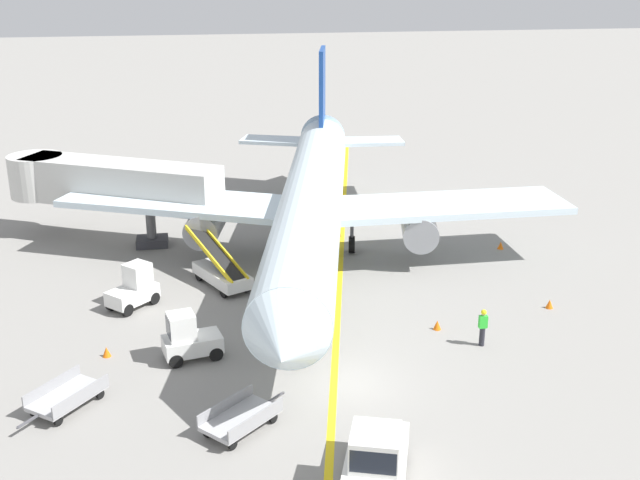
# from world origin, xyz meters

# --- Properties ---
(ground_plane) EXTENTS (300.00, 300.00, 0.00)m
(ground_plane) POSITION_xyz_m (0.00, 0.00, 0.00)
(ground_plane) COLOR gray
(taxi_line_yellow) EXTENTS (16.60, 78.38, 0.01)m
(taxi_line_yellow) POSITION_xyz_m (0.88, 5.00, 0.00)
(taxi_line_yellow) COLOR yellow
(taxi_line_yellow) RESTS_ON ground
(airliner) EXTENTS (28.01, 35.11, 10.10)m
(airliner) POSITION_xyz_m (0.99, 13.38, 3.42)
(airliner) COLOR silver
(airliner) RESTS_ON ground
(jet_bridge) EXTENTS (12.61, 8.09, 4.85)m
(jet_bridge) POSITION_xyz_m (-10.65, 18.75, 3.54)
(jet_bridge) COLOR beige
(jet_bridge) RESTS_ON ground
(pushback_tug) EXTENTS (2.92, 4.01, 2.20)m
(pushback_tug) POSITION_xyz_m (0.06, -6.37, 0.99)
(pushback_tug) COLOR silver
(pushback_tug) RESTS_ON ground
(baggage_tug_near_wing) EXTENTS (2.61, 2.62, 2.10)m
(baggage_tug_near_wing) POSITION_xyz_m (-8.33, 8.84, 0.93)
(baggage_tug_near_wing) COLOR silver
(baggage_tug_near_wing) RESTS_ON ground
(baggage_tug_by_cargo_door) EXTENTS (2.62, 1.78, 2.10)m
(baggage_tug_by_cargo_door) POSITION_xyz_m (-5.77, 3.05, 0.93)
(baggage_tug_by_cargo_door) COLOR silver
(baggage_tug_by_cargo_door) RESTS_ON ground
(belt_loader_forward_hold) EXTENTS (3.33, 5.04, 2.59)m
(belt_loader_forward_hold) POSITION_xyz_m (-4.11, 10.75, 0.78)
(belt_loader_forward_hold) COLOR silver
(belt_loader_forward_hold) RESTS_ON ground
(baggage_cart_loaded) EXTENTS (3.31, 3.14, 0.94)m
(baggage_cart_loaded) POSITION_xyz_m (-3.98, -2.59, 0.47)
(baggage_cart_loaded) COLOR #A5A5A8
(baggage_cart_loaded) RESTS_ON ground
(baggage_cart_empty_trailing) EXTENTS (2.97, 3.44, 0.94)m
(baggage_cart_empty_trailing) POSITION_xyz_m (-10.30, -0.09, 0.47)
(baggage_cart_empty_trailing) COLOR #A5A5A8
(baggage_cart_empty_trailing) RESTS_ON ground
(ground_crew_marshaller) EXTENTS (0.36, 0.24, 1.70)m
(ground_crew_marshaller) POSITION_xyz_m (6.76, 2.23, 0.91)
(ground_crew_marshaller) COLOR #26262D
(ground_crew_marshaller) RESTS_ON ground
(safety_cone_nose_left) EXTENTS (0.36, 0.36, 0.44)m
(safety_cone_nose_left) POSITION_xyz_m (-9.23, 3.79, 0.22)
(safety_cone_nose_left) COLOR orange
(safety_cone_nose_left) RESTS_ON ground
(safety_cone_nose_right) EXTENTS (0.36, 0.36, 0.44)m
(safety_cone_nose_right) POSITION_xyz_m (3.21, 17.15, 0.22)
(safety_cone_nose_right) COLOR orange
(safety_cone_nose_right) RESTS_ON ground
(safety_cone_wingtip_left) EXTENTS (0.36, 0.36, 0.44)m
(safety_cone_wingtip_left) POSITION_xyz_m (5.32, 4.04, 0.22)
(safety_cone_wingtip_left) COLOR orange
(safety_cone_wingtip_left) RESTS_ON ground
(safety_cone_wingtip_right) EXTENTS (0.36, 0.36, 0.44)m
(safety_cone_wingtip_right) POSITION_xyz_m (11.33, 5.40, 0.22)
(safety_cone_wingtip_right) COLOR orange
(safety_cone_wingtip_right) RESTS_ON ground
(safety_cone_tail_area) EXTENTS (0.36, 0.36, 0.44)m
(safety_cone_tail_area) POSITION_xyz_m (12.05, 13.54, 0.22)
(safety_cone_tail_area) COLOR orange
(safety_cone_tail_area) RESTS_ON ground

